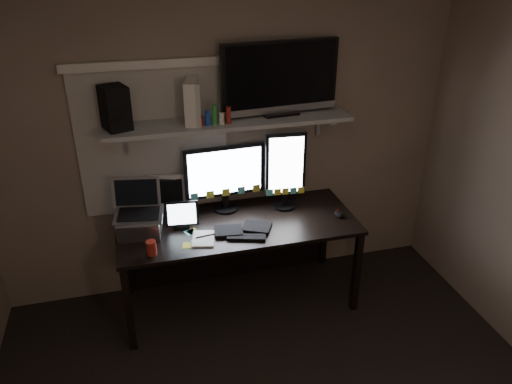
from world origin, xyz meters
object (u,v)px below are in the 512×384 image
object	(u,v)px
mouse	(339,214)
laptop	(138,210)
monitor_portrait	(285,171)
game_console	(192,101)
tablet	(182,215)
tv	(280,78)
keyboard	(243,229)
cup	(151,248)
monitor_landscape	(225,178)
desk	(235,235)
speaker	(115,108)

from	to	relation	value
mouse	laptop	xyz separation A→B (m)	(-1.50, 0.12, 0.18)
monitor_portrait	game_console	world-z (taller)	game_console
game_console	tablet	bearing A→B (deg)	-114.48
tv	game_console	world-z (taller)	tv
monitor_portrait	keyboard	bearing A→B (deg)	-141.07
monitor_portrait	keyboard	world-z (taller)	monitor_portrait
cup	mouse	bearing A→B (deg)	6.72
monitor_landscape	tablet	size ratio (longest dim) A/B	2.53
mouse	desk	bearing A→B (deg)	166.93
monitor_landscape	laptop	size ratio (longest dim) A/B	1.61
tablet	tv	world-z (taller)	tv
keyboard	tv	xyz separation A→B (m)	(0.38, 0.37, 1.00)
keyboard	mouse	xyz separation A→B (m)	(0.77, 0.03, 0.01)
keyboard	cup	xyz separation A→B (m)	(-0.67, -0.14, 0.04)
keyboard	tv	distance (m)	1.13
tablet	game_console	xyz separation A→B (m)	(0.15, 0.18, 0.80)
desk	game_console	distance (m)	1.12
cup	speaker	world-z (taller)	speaker
mouse	cup	xyz separation A→B (m)	(-1.44, -0.17, 0.03)
cup	game_console	size ratio (longest dim) A/B	0.34
keyboard	cup	world-z (taller)	cup
monitor_landscape	tv	xyz separation A→B (m)	(0.43, 0.00, 0.74)
desk	tablet	xyz separation A→B (m)	(-0.41, -0.09, 0.28)
mouse	game_console	size ratio (longest dim) A/B	0.33
tablet	laptop	world-z (taller)	laptop
laptop	game_console	size ratio (longest dim) A/B	1.27
tablet	mouse	bearing A→B (deg)	-0.05
monitor_landscape	laptop	bearing A→B (deg)	-165.64
desk	speaker	xyz separation A→B (m)	(-0.79, 0.09, 1.08)
desk	monitor_portrait	xyz separation A→B (m)	(0.42, 0.03, 0.49)
desk	monitor_portrait	distance (m)	0.65
laptop	tv	xyz separation A→B (m)	(1.11, 0.22, 0.82)
keyboard	tablet	xyz separation A→B (m)	(-0.42, 0.16, 0.09)
game_console	monitor_portrait	bearing A→B (deg)	10.03
desk	keyboard	bearing A→B (deg)	-87.64
keyboard	tv	world-z (taller)	tv
speaker	cup	bearing A→B (deg)	-93.90
keyboard	tv	bearing A→B (deg)	60.97
laptop	keyboard	bearing A→B (deg)	-1.95
monitor_portrait	laptop	bearing A→B (deg)	-168.93
mouse	game_console	xyz separation A→B (m)	(-1.05, 0.31, 0.88)
tv	desk	bearing A→B (deg)	-168.23
tablet	speaker	distance (m)	0.89
desk	cup	world-z (taller)	cup
desk	monitor_portrait	bearing A→B (deg)	4.68
monitor_landscape	tablet	xyz separation A→B (m)	(-0.37, -0.20, -0.17)
tv	game_console	bearing A→B (deg)	176.93
monitor_portrait	game_console	distance (m)	0.90
laptop	desk	bearing A→B (deg)	17.41
keyboard	speaker	distance (m)	1.24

